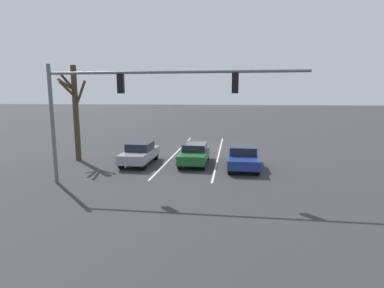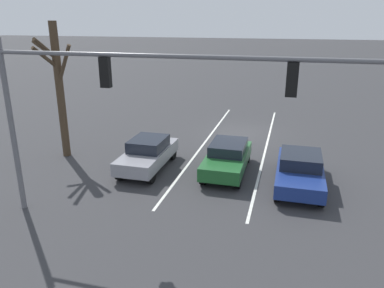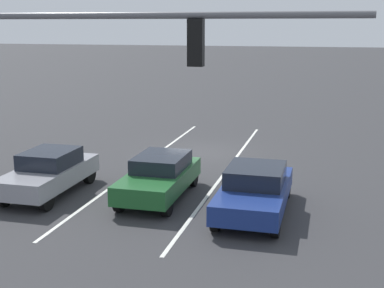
% 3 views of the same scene
% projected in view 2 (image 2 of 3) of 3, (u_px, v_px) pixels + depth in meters
% --- Properties ---
extents(ground_plane, '(240.00, 240.00, 0.00)m').
position_uv_depth(ground_plane, '(241.00, 133.00, 23.69)').
color(ground_plane, '#333335').
extents(lane_stripe_left_divider, '(0.12, 17.03, 0.01)m').
position_uv_depth(lane_stripe_left_divider, '(266.00, 148.00, 20.95)').
color(lane_stripe_left_divider, silver).
rests_on(lane_stripe_left_divider, ground_plane).
extents(lane_stripe_center_divider, '(0.12, 17.03, 0.01)m').
position_uv_depth(lane_stripe_center_divider, '(205.00, 142.00, 21.82)').
color(lane_stripe_center_divider, silver).
rests_on(lane_stripe_center_divider, ground_plane).
extents(car_gray_rightlane_front, '(1.75, 4.26, 1.49)m').
position_uv_depth(car_gray_rightlane_front, '(148.00, 153.00, 17.81)').
color(car_gray_rightlane_front, gray).
rests_on(car_gray_rightlane_front, ground_plane).
extents(car_darkgreen_midlane_front, '(1.78, 4.30, 1.40)m').
position_uv_depth(car_darkgreen_midlane_front, '(227.00, 157.00, 17.42)').
color(car_darkgreen_midlane_front, '#1E5928').
rests_on(car_darkgreen_midlane_front, ground_plane).
extents(car_navy_leftlane_front, '(1.92, 4.65, 1.43)m').
position_uv_depth(car_navy_leftlane_front, '(300.00, 169.00, 16.01)').
color(car_navy_leftlane_front, navy).
rests_on(car_navy_leftlane_front, ground_plane).
extents(traffic_signal_gantry, '(13.04, 0.37, 6.29)m').
position_uv_depth(traffic_signal_gantry, '(116.00, 91.00, 11.81)').
color(traffic_signal_gantry, slate).
rests_on(traffic_signal_gantry, ground_plane).
extents(bare_tree_near, '(2.25, 1.65, 6.78)m').
position_uv_depth(bare_tree_near, '(59.00, 86.00, 18.58)').
color(bare_tree_near, '#423323').
rests_on(bare_tree_near, ground_plane).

